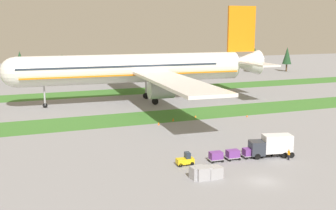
# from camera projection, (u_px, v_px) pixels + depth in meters

# --- Properties ---
(ground_plane) EXTENTS (400.00, 400.00, 0.00)m
(ground_plane) POSITION_uv_depth(u_px,v_px,m) (263.00, 181.00, 55.51)
(ground_plane) COLOR gray
(grass_strip_near) EXTENTS (320.00, 12.87, 0.01)m
(grass_strip_near) POSITION_uv_depth(u_px,v_px,m) (157.00, 117.00, 94.85)
(grass_strip_near) COLOR #3D752D
(grass_strip_near) RESTS_ON ground
(grass_strip_far) EXTENTS (320.00, 12.87, 0.01)m
(grass_strip_far) POSITION_uv_depth(u_px,v_px,m) (117.00, 92.00, 129.46)
(grass_strip_far) COLOR #3D752D
(grass_strip_far) RESTS_ON ground
(airliner) EXTENTS (71.19, 87.63, 26.00)m
(airliner) POSITION_uv_depth(u_px,v_px,m) (141.00, 68.00, 111.07)
(airliner) COLOR silver
(airliner) RESTS_ON ground
(baggage_tug) EXTENTS (2.64, 1.38, 1.97)m
(baggage_tug) POSITION_uv_depth(u_px,v_px,m) (185.00, 160.00, 61.79)
(baggage_tug) COLOR yellow
(baggage_tug) RESTS_ON ground
(cargo_dolly_lead) EXTENTS (2.24, 1.57, 1.55)m
(cargo_dolly_lead) POSITION_uv_depth(u_px,v_px,m) (216.00, 156.00, 63.39)
(cargo_dolly_lead) COLOR #A3A3A8
(cargo_dolly_lead) RESTS_ON ground
(cargo_dolly_second) EXTENTS (2.24, 1.57, 1.55)m
(cargo_dolly_second) POSITION_uv_depth(u_px,v_px,m) (233.00, 154.00, 64.33)
(cargo_dolly_second) COLOR #A3A3A8
(cargo_dolly_second) RESTS_ON ground
(cargo_dolly_third) EXTENTS (2.24, 1.57, 1.55)m
(cargo_dolly_third) POSITION_uv_depth(u_px,v_px,m) (249.00, 152.00, 65.27)
(cargo_dolly_third) COLOR #A3A3A8
(cargo_dolly_third) RESTS_ON ground
(cargo_dolly_fourth) EXTENTS (2.24, 1.57, 1.55)m
(cargo_dolly_fourth) POSITION_uv_depth(u_px,v_px,m) (265.00, 150.00, 66.20)
(cargo_dolly_fourth) COLOR #A3A3A8
(cargo_dolly_fourth) RESTS_ON ground
(catering_truck) EXTENTS (7.29, 3.79, 3.58)m
(catering_truck) POSITION_uv_depth(u_px,v_px,m) (272.00, 145.00, 65.53)
(catering_truck) COLOR #2D333D
(catering_truck) RESTS_ON ground
(ground_crew_marshaller) EXTENTS (0.36, 0.56, 1.74)m
(ground_crew_marshaller) POSITION_uv_depth(u_px,v_px,m) (289.00, 154.00, 64.14)
(ground_crew_marshaller) COLOR black
(ground_crew_marshaller) RESTS_ON ground
(uld_container_0) EXTENTS (2.10, 1.73, 1.72)m
(uld_container_0) POSITION_uv_depth(u_px,v_px,m) (198.00, 173.00, 56.35)
(uld_container_0) COLOR #A3A3A8
(uld_container_0) RESTS_ON ground
(uld_container_1) EXTENTS (2.01, 1.61, 1.75)m
(uld_container_1) POSITION_uv_depth(u_px,v_px,m) (203.00, 173.00, 56.10)
(uld_container_1) COLOR #A3A3A8
(uld_container_1) RESTS_ON ground
(uld_container_2) EXTENTS (2.17, 1.82, 1.57)m
(uld_container_2) POSITION_uv_depth(u_px,v_px,m) (210.00, 172.00, 56.69)
(uld_container_2) COLOR #A3A3A8
(uld_container_2) RESTS_ON ground
(uld_container_3) EXTENTS (2.14, 1.78, 1.60)m
(uld_container_3) POSITION_uv_depth(u_px,v_px,m) (214.00, 172.00, 56.64)
(uld_container_3) COLOR #A3A3A8
(uld_container_3) RESTS_ON ground
(taxiway_marker_0) EXTENTS (0.44, 0.44, 0.70)m
(taxiway_marker_0) POSITION_uv_depth(u_px,v_px,m) (173.00, 119.00, 90.39)
(taxiway_marker_0) COLOR orange
(taxiway_marker_0) RESTS_ON ground
(taxiway_marker_1) EXTENTS (0.44, 0.44, 0.64)m
(taxiway_marker_1) POSITION_uv_depth(u_px,v_px,m) (159.00, 124.00, 86.76)
(taxiway_marker_1) COLOR orange
(taxiway_marker_1) RESTS_ON ground
(taxiway_marker_2) EXTENTS (0.44, 0.44, 0.45)m
(taxiway_marker_2) POSITION_uv_depth(u_px,v_px,m) (195.00, 116.00, 94.08)
(taxiway_marker_2) COLOR orange
(taxiway_marker_2) RESTS_ON ground
(taxiway_marker_3) EXTENTS (0.44, 0.44, 0.52)m
(taxiway_marker_3) POSITION_uv_depth(u_px,v_px,m) (247.00, 116.00, 94.46)
(taxiway_marker_3) COLOR orange
(taxiway_marker_3) RESTS_ON ground
(distant_tree_line) EXTENTS (175.34, 10.47, 12.05)m
(distant_tree_line) POSITION_uv_depth(u_px,v_px,m) (75.00, 63.00, 153.34)
(distant_tree_line) COLOR #4C3823
(distant_tree_line) RESTS_ON ground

